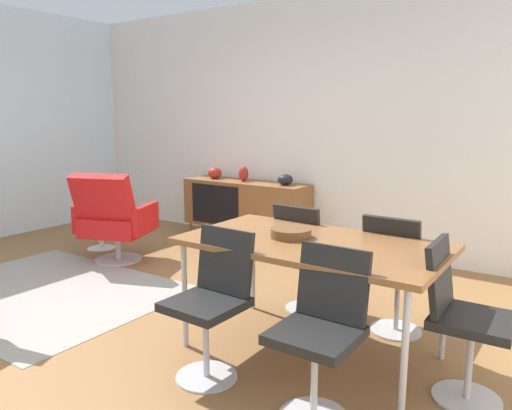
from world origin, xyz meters
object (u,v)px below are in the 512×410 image
Objects in this scene: lounge_chair_red at (113,218)px; side_table_round at (100,220)px; dining_chair_back_left at (305,253)px; dining_chair_front_right at (321,327)px; wooden_bowl_on_table at (291,233)px; dining_chair_back_right at (396,269)px; sideboard at (246,204)px; dining_table at (312,247)px; vase_cobalt at (215,173)px; dining_chair_far_end at (461,315)px; fruit_bowl at (99,200)px; dining_chair_front_left at (212,298)px; vase_sculptural_dark at (243,174)px; vase_ceramic_small at (286,180)px.

lounge_chair_red is 0.64m from side_table_round.
dining_chair_back_left is 1.00× the size of dining_chair_front_right.
dining_chair_back_right is (0.50, 0.56, -0.30)m from wooden_bowl_on_table.
wooden_bowl_on_table is (1.87, -2.11, 0.33)m from sideboard.
dining_table is 3.31m from side_table_round.
dining_chair_back_left is 1.00× the size of dining_chair_back_right.
sideboard is 9.27× the size of vase_cobalt.
dining_chair_back_left is (-1.24, 0.56, 0.00)m from dining_chair_far_end.
dining_chair_back_left reaches higher than fruit_bowl.
dining_chair_back_left is 2.84m from fruit_bowl.
dining_chair_back_right is at bearing 58.05° from dining_chair_front_left.
lounge_chair_red reaches higher than vase_sculptural_dark.
dining_chair_far_end is at bearing -46.07° from dining_chair_back_right.
dining_table is 1.87× the size of dining_chair_back_left.
vase_sculptural_dark is 1.74m from side_table_round.
lounge_chair_red is at bearing 152.84° from dining_chair_front_left.
dining_chair_front_right is (2.40, -2.67, -0.34)m from vase_sculptural_dark.
fruit_bowl is (-4.06, 0.87, 0.09)m from dining_chair_far_end.
vase_sculptural_dark is at bearing 131.88° from wooden_bowl_on_table.
vase_cobalt is 3.15m from wooden_bowl_on_table.
dining_chair_front_right is at bearing -47.77° from wooden_bowl_on_table.
dining_chair_back_left is 1.65× the size of side_table_round.
dining_chair_front_left is 0.90× the size of lounge_chair_red.
fruit_bowl is at bearing -132.21° from vase_sculptural_dark.
vase_ceramic_small is 2.41m from dining_chair_back_right.
vase_sculptural_dark is at bearing 47.79° from fruit_bowl.
wooden_bowl_on_table reaches higher than side_table_round.
side_table_round is at bearing -133.05° from sideboard.
vase_ceramic_small is 0.21× the size of dining_chair_front_right.
lounge_chair_red is (-2.96, 1.16, -0.00)m from dining_chair_front_right.
sideboard is 2.93m from dining_table.
sideboard is 9.12× the size of vase_ceramic_small.
side_table_round is at bearing 153.10° from dining_chair_front_left.
dining_chair_back_left and dining_chair_back_right have the same top height.
side_table_round is at bearing -144.12° from vase_ceramic_small.
vase_sculptural_dark reaches higher than dining_chair_far_end.
dining_chair_back_left is (-0.35, 0.56, -0.23)m from dining_table.
dining_chair_back_right is (1.81, -1.55, -0.31)m from vase_ceramic_small.
dining_chair_back_left is 2.26m from lounge_chair_red.
dining_chair_front_right is 0.90× the size of lounge_chair_red.
vase_cobalt is 0.44m from vase_sculptural_dark.
wooden_bowl_on_table is 0.30× the size of dining_chair_front_left.
wooden_bowl_on_table is 0.30× the size of dining_chair_far_end.
dining_chair_back_right is at bearing -28.68° from vase_cobalt.
lounge_chair_red is at bearing 166.18° from wooden_bowl_on_table.
sideboard is at bearing 46.95° from side_table_round.
fruit_bowl is at bearing 163.82° from wooden_bowl_on_table.
dining_table reaches higher than side_table_round.
dining_chair_front_left reaches higher than dining_table.
dining_chair_far_end is 1.00× the size of dining_chair_front_right.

